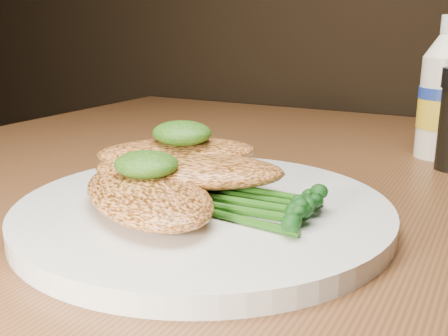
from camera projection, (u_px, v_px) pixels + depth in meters
The scene contains 8 objects.
plate at pixel (204, 211), 0.43m from camera, with size 0.30×0.30×0.02m, color white.
chicken_front at pixel (147, 194), 0.41m from camera, with size 0.16×0.09×0.03m, color #EC8D4B.
chicken_mid at pixel (189, 170), 0.44m from camera, with size 0.16×0.08×0.02m, color #EC8D4B.
chicken_back at pixel (178, 152), 0.47m from camera, with size 0.14×0.07×0.02m, color #EC8D4B.
pesto_front at pixel (146, 164), 0.41m from camera, with size 0.05×0.05×0.02m, color #0C3407.
pesto_back at pixel (182, 133), 0.46m from camera, with size 0.06×0.05×0.02m, color #0C3407.
broccolini_bundle at pixel (248, 196), 0.41m from camera, with size 0.15×0.11×0.02m, color #205412, non-canonical shape.
mayo_bottle at pixel (445, 88), 0.61m from camera, with size 0.06×0.06×0.16m, color white, non-canonical shape.
Camera 1 is at (0.09, 0.52, 0.91)m, focal length 42.29 mm.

